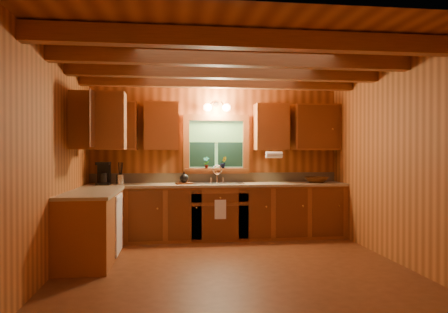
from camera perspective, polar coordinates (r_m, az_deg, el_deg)
name	(u,v)px	position (r m, az deg, el deg)	size (l,w,h in m)	color
room	(232,161)	(5.14, 1.09, -0.64)	(4.20, 4.20, 4.20)	#5C2F16
ceiling_beams	(232,66)	(5.25, 1.10, 12.45)	(4.20, 2.54, 0.18)	brown
base_cabinets	(189,216)	(6.45, -4.94, -8.16)	(4.20, 2.22, 0.86)	brown
countertop	(189,187)	(6.40, -4.82, -4.17)	(4.20, 2.24, 0.04)	tan
backsplash	(216,178)	(7.02, -1.09, -2.94)	(4.20, 0.02, 0.16)	#9C8A68
dishwasher_panel	(119,224)	(5.90, -14.36, -9.00)	(0.02, 0.60, 0.80)	white
upper_cabinets	(184,125)	(6.53, -5.61, 4.35)	(4.19, 1.77, 0.78)	brown
window	(216,145)	(6.99, -1.07, 1.55)	(1.12, 0.08, 1.00)	brown
window_sill	(217,170)	(6.95, -1.03, -1.82)	(1.06, 0.14, 0.04)	brown
wall_sconce	(217,107)	(6.91, -0.97, 6.84)	(0.45, 0.21, 0.17)	black
paper_towel_roll	(274,155)	(6.82, 6.94, 0.24)	(0.11, 0.11, 0.27)	white
dish_towel	(220,209)	(6.46, -0.51, -7.35)	(0.18, 0.01, 0.30)	white
sink	(218,186)	(6.75, -0.84, -4.13)	(0.82, 0.48, 0.43)	silver
coffee_maker	(104,174)	(6.76, -16.34, -2.28)	(0.20, 0.26, 0.36)	black
utensil_crock	(120,179)	(6.76, -14.21, -3.03)	(0.12, 0.12, 0.35)	silver
cutting_board	(184,183)	(6.63, -5.55, -3.74)	(0.25, 0.18, 0.02)	#623015
teakettle	(184,178)	(6.63, -5.55, -3.02)	(0.14, 0.14, 0.18)	black
wicker_basket	(316,180)	(7.07, 12.68, -3.18)	(0.40, 0.40, 0.10)	#48230C
potted_plant_left	(206,162)	(6.90, -2.47, -0.83)	(0.11, 0.07, 0.20)	#623015
potted_plant_right	(223,162)	(6.95, -0.09, -0.83)	(0.11, 0.09, 0.20)	#623015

